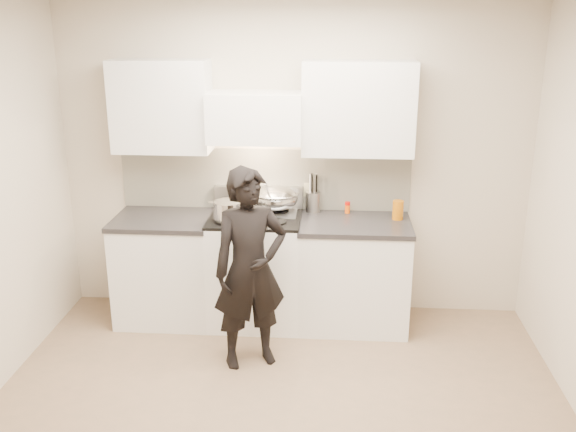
{
  "coord_description": "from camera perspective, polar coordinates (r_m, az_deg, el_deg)",
  "views": [
    {
      "loc": [
        0.34,
        -3.6,
        2.59
      ],
      "look_at": [
        0.0,
        1.05,
        1.08
      ],
      "focal_mm": 40.0,
      "sensor_mm": 36.0,
      "label": 1
    }
  ],
  "objects": [
    {
      "name": "ground_plane",
      "position": [
        4.45,
        -1.06,
        -17.62
      ],
      "size": [
        4.0,
        4.0,
        0.0
      ],
      "primitive_type": "plane",
      "color": "#85684E"
    },
    {
      "name": "room_shell",
      "position": [
        4.12,
        -1.52,
        4.01
      ],
      "size": [
        4.04,
        3.54,
        2.7
      ],
      "color": "beige",
      "rests_on": "ground"
    },
    {
      "name": "stove",
      "position": [
        5.49,
        -2.87,
        -4.7
      ],
      "size": [
        0.76,
        0.65,
        0.96
      ],
      "color": "white",
      "rests_on": "ground"
    },
    {
      "name": "counter_right",
      "position": [
        5.47,
        5.84,
        -5.06
      ],
      "size": [
        0.92,
        0.67,
        0.92
      ],
      "color": "white",
      "rests_on": "ground"
    },
    {
      "name": "counter_left",
      "position": [
        5.64,
        -10.78,
        -4.53
      ],
      "size": [
        0.82,
        0.67,
        0.92
      ],
      "color": "white",
      "rests_on": "ground"
    },
    {
      "name": "wok",
      "position": [
        5.42,
        -1.1,
        1.61
      ],
      "size": [
        0.39,
        0.49,
        0.32
      ],
      "color": "silver",
      "rests_on": "stove"
    },
    {
      "name": "stock_pot",
      "position": [
        5.19,
        -5.35,
        0.49
      ],
      "size": [
        0.33,
        0.28,
        0.16
      ],
      "color": "silver",
      "rests_on": "stove"
    },
    {
      "name": "utensil_crock",
      "position": [
        5.51,
        2.24,
        1.41
      ],
      "size": [
        0.12,
        0.12,
        0.33
      ],
      "color": "#A8A8A8",
      "rests_on": "counter_right"
    },
    {
      "name": "spice_jar",
      "position": [
        5.5,
        5.31,
        0.76
      ],
      "size": [
        0.04,
        0.04,
        0.1
      ],
      "color": "#F05808",
      "rests_on": "counter_right"
    },
    {
      "name": "oil_glass",
      "position": [
        5.39,
        9.75,
        0.53
      ],
      "size": [
        0.09,
        0.09,
        0.16
      ],
      "color": "#B35F08",
      "rests_on": "counter_right"
    },
    {
      "name": "person",
      "position": [
        4.74,
        -3.39,
        -4.73
      ],
      "size": [
        0.66,
        0.56,
        1.53
      ],
      "primitive_type": "imported",
      "rotation": [
        0.0,
        0.0,
        0.41
      ],
      "color": "black",
      "rests_on": "ground"
    }
  ]
}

